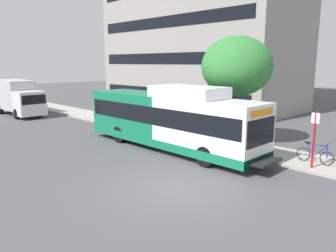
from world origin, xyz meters
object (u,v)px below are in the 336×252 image
Objects in this scene: bicycle_parked at (315,154)px; box_truck_background at (18,97)px; transit_bus at (170,119)px; bus_stop_sign_pole at (314,135)px; street_tree_near_stop at (237,67)px.

box_truck_background reaches higher than bicycle_parked.
bus_stop_sign_pole is (1.89, -7.29, -0.05)m from transit_bus.
bicycle_parked is 6.65m from street_tree_near_stop.
bus_stop_sign_pole is at bearing -75.45° from transit_bus.
street_tree_near_stop reaches higher than bicycle_parked.
street_tree_near_stop is at bearing -76.12° from box_truck_background.
street_tree_near_stop is at bearing 72.26° from bus_stop_sign_pole.
box_truck_background is (-5.08, 20.58, -2.89)m from street_tree_near_stop.
bicycle_parked is at bearing 13.01° from bus_stop_sign_pole.
box_truck_background is at bearing 99.23° from bicycle_parked.
bus_stop_sign_pole is 6.38m from street_tree_near_stop.
transit_bus reaches higher than bicycle_parked.
bicycle_parked is 0.28× the size of street_tree_near_stop.
transit_bus is 1.96× the size of street_tree_near_stop.
street_tree_near_stop is at bearing -27.97° from transit_bus.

